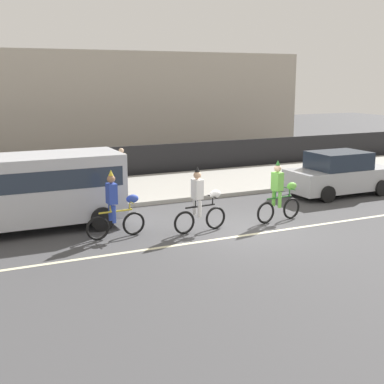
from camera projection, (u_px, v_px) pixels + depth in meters
name	position (u px, v px, depth m)	size (l,w,h in m)	color
ground_plane	(245.00, 230.00, 15.59)	(80.00, 80.00, 0.00)	#424244
road_centre_line	(254.00, 234.00, 15.15)	(36.00, 0.14, 0.01)	beige
sidewalk_curb	(161.00, 187.00, 21.31)	(60.00, 5.00, 0.15)	#9E9B93
fence_line	(136.00, 161.00, 23.74)	(40.00, 0.08, 1.40)	black
building_backdrop	(48.00, 105.00, 29.98)	(28.00, 8.00, 5.71)	#B2A899
parade_cyclist_cobalt	(116.00, 208.00, 14.66)	(1.72, 0.50, 1.92)	black
parade_cyclist_zebra	(201.00, 203.00, 15.25)	(1.72, 0.50, 1.92)	black
parade_cyclist_lime	(280.00, 194.00, 16.37)	(1.71, 0.51, 1.92)	black
parked_van_silver	(37.00, 186.00, 15.43)	(5.00, 2.22, 2.18)	silver
parked_car_silver	(339.00, 174.00, 20.13)	(4.10, 1.92, 1.64)	#B7BABF
pedestrian_onlooker	(122.00, 168.00, 20.11)	(0.32, 0.20, 1.62)	#33333D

